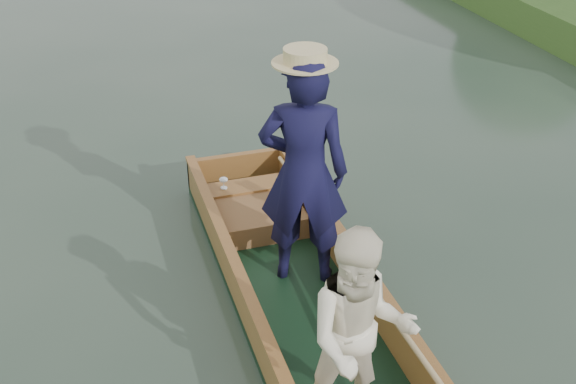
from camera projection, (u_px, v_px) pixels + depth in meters
name	position (u px, v px, depth m)	size (l,w,h in m)	color
ground	(309.00, 324.00, 6.03)	(120.00, 120.00, 0.00)	#283D30
punt	(314.00, 260.00, 5.68)	(1.13, 5.00, 2.17)	black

